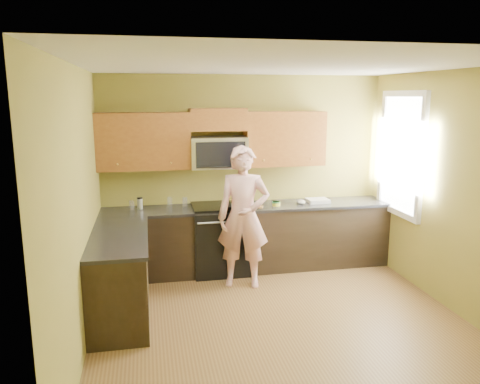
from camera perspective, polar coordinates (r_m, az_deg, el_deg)
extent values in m
plane|color=brown|center=(5.26, 5.13, -15.71)|extent=(4.00, 4.00, 0.00)
plane|color=white|center=(4.68, 5.74, 15.11)|extent=(4.00, 4.00, 0.00)
plane|color=olive|center=(6.70, 0.50, 2.51)|extent=(4.00, 0.00, 4.00)
plane|color=olive|center=(3.01, 16.54, -9.46)|extent=(4.00, 0.00, 4.00)
plane|color=olive|center=(4.64, -18.98, -2.23)|extent=(0.00, 4.00, 4.00)
plane|color=olive|center=(5.69, 25.08, -0.22)|extent=(0.00, 4.00, 4.00)
cube|color=black|center=(6.62, 1.02, -5.70)|extent=(4.00, 0.60, 0.88)
cube|color=black|center=(5.45, -14.37, -9.95)|extent=(0.60, 1.60, 0.88)
cube|color=black|center=(6.49, 1.05, -1.85)|extent=(4.00, 0.62, 0.04)
cube|color=black|center=(5.30, -14.51, -5.31)|extent=(0.62, 1.60, 0.04)
cube|color=brown|center=(6.39, -2.74, 8.82)|extent=(0.76, 0.33, 0.30)
imported|color=#E97774|center=(5.94, 0.41, -3.08)|extent=(0.75, 0.59, 1.81)
cube|color=#B27F47|center=(6.38, 2.32, -1.83)|extent=(0.14, 0.14, 0.01)
ellipsoid|color=silver|center=(6.22, 0.06, -1.97)|extent=(0.11, 0.12, 0.06)
ellipsoid|color=silver|center=(6.61, 7.44, -1.22)|extent=(0.16, 0.17, 0.07)
cube|color=white|center=(6.77, 9.44, -1.04)|extent=(0.30, 0.24, 0.05)
cylinder|color=silver|center=(6.42, -13.06, -1.56)|extent=(0.08, 0.08, 0.12)
cylinder|color=silver|center=(6.49, -6.73, -1.19)|extent=(0.08, 0.08, 0.12)
cylinder|color=silver|center=(6.56, -8.56, -1.12)|extent=(0.08, 0.08, 0.12)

